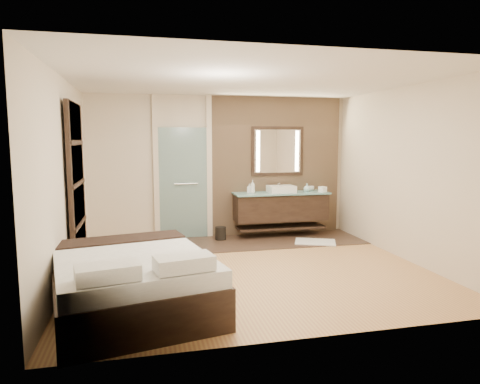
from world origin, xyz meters
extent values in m
plane|color=#AE7349|center=(0.00, 0.00, 0.00)|extent=(5.00, 5.00, 0.00)
cube|color=#33271C|center=(0.60, 1.60, 0.01)|extent=(3.80, 1.30, 0.01)
cube|color=#A37F5D|center=(1.10, 2.21, 1.35)|extent=(2.60, 0.08, 2.70)
cube|color=black|center=(1.10, 1.92, 0.57)|extent=(1.80, 0.50, 0.50)
cube|color=black|center=(1.10, 1.92, 0.18)|extent=(1.71, 0.45, 0.04)
cube|color=#92DFDD|center=(1.10, 1.90, 0.85)|extent=(1.85, 0.55, 0.03)
cube|color=white|center=(1.10, 1.90, 0.93)|extent=(0.50, 0.38, 0.13)
cylinder|color=silver|center=(1.10, 2.09, 0.95)|extent=(0.03, 0.03, 0.18)
cylinder|color=silver|center=(1.10, 2.05, 1.03)|extent=(0.02, 0.10, 0.02)
cube|color=black|center=(1.10, 2.16, 1.65)|extent=(1.06, 0.03, 0.96)
cube|color=white|center=(1.10, 2.15, 1.65)|extent=(0.94, 0.01, 0.84)
cube|color=#FFE8BF|center=(0.70, 2.14, 1.65)|extent=(0.07, 0.01, 0.80)
cube|color=#FFE8BF|center=(1.50, 2.14, 1.65)|extent=(0.07, 0.01, 0.80)
cube|color=#A6D2D1|center=(-0.75, 2.20, 1.05)|extent=(0.90, 0.05, 2.10)
cylinder|color=silver|center=(-0.70, 2.15, 1.05)|extent=(0.45, 0.03, 0.03)
cube|color=beige|center=(-1.25, 2.21, 1.35)|extent=(0.10, 0.08, 2.70)
cube|color=beige|center=(-0.25, 2.21, 1.35)|extent=(0.10, 0.08, 2.70)
cube|color=black|center=(-2.43, 0.60, 1.20)|extent=(0.06, 1.20, 2.40)
cube|color=beige|center=(-2.41, 0.60, 0.37)|extent=(0.02, 1.06, 0.52)
cube|color=beige|center=(-2.41, 0.60, 0.96)|extent=(0.02, 1.06, 0.52)
cube|color=beige|center=(-2.41, 0.60, 1.54)|extent=(0.02, 1.06, 0.52)
cube|color=beige|center=(-2.41, 0.60, 2.13)|extent=(0.02, 1.06, 0.52)
cube|color=black|center=(-1.65, -1.15, 0.22)|extent=(1.99, 2.30, 0.44)
cube|color=silver|center=(-1.65, -1.15, 0.54)|extent=(1.93, 2.24, 0.18)
cube|color=black|center=(-1.80, -0.41, 0.63)|extent=(1.62, 0.76, 0.04)
cube|color=silver|center=(-1.84, -2.01, 0.71)|extent=(0.60, 0.41, 0.14)
cube|color=silver|center=(-1.14, -1.87, 0.71)|extent=(0.60, 0.41, 0.14)
cube|color=silver|center=(1.55, 1.25, 0.02)|extent=(0.86, 0.74, 0.02)
cylinder|color=black|center=(-0.10, 1.85, 0.13)|extent=(0.22, 0.22, 0.25)
cube|color=white|center=(1.92, 1.81, 0.92)|extent=(0.16, 0.16, 0.10)
imported|color=silver|center=(0.54, 1.94, 0.99)|extent=(0.10, 0.10, 0.24)
imported|color=#B2B2B2|center=(0.48, 1.98, 0.95)|extent=(0.10, 0.10, 0.17)
imported|color=#A3CDCC|center=(1.62, 1.89, 0.95)|extent=(0.17, 0.17, 0.16)
imported|color=silver|center=(1.78, 2.05, 0.91)|extent=(0.13, 0.13, 0.09)
camera|label=1|loc=(-1.52, -5.88, 1.89)|focal=32.00mm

